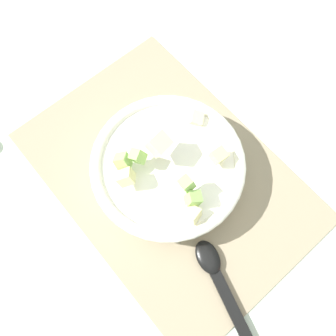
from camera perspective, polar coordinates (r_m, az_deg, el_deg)
ground_plane at (r=0.62m, az=-0.03°, el=-1.25°), size 2.40×2.40×0.00m
placemat at (r=0.62m, az=-0.03°, el=-1.16°), size 0.50×0.35×0.01m
salad_bowl at (r=0.58m, az=0.00°, el=-0.27°), size 0.25×0.25×0.12m
serving_spoon at (r=0.58m, az=8.95°, el=-18.83°), size 0.24×0.09×0.01m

